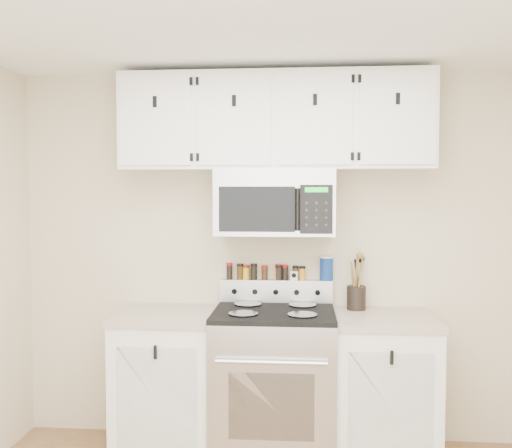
{
  "coord_description": "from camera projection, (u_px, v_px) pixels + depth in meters",
  "views": [
    {
      "loc": [
        0.17,
        -2.14,
        1.69
      ],
      "look_at": [
        -0.12,
        1.45,
        1.49
      ],
      "focal_mm": 40.0,
      "sensor_mm": 36.0,
      "label": 1
    }
  ],
  "objects": [
    {
      "name": "range",
      "position": [
        274.0,
        382.0,
        3.63
      ],
      "size": [
        0.76,
        0.65,
        1.1
      ],
      "color": "#B7B7BA",
      "rests_on": "floor"
    },
    {
      "name": "spice_jar_9",
      "position": [
        302.0,
        273.0,
        3.86
      ],
      "size": [
        0.04,
        0.04,
        0.09
      ],
      "color": "orange",
      "rests_on": "range"
    },
    {
      "name": "back_wall",
      "position": [
        276.0,
        257.0,
        3.9
      ],
      "size": [
        3.5,
        0.01,
        2.5
      ],
      "primitive_type": "cube",
      "color": "#BEB28F",
      "rests_on": "floor"
    },
    {
      "name": "base_cabinet_left",
      "position": [
        168.0,
        382.0,
        3.71
      ],
      "size": [
        0.64,
        0.62,
        0.92
      ],
      "color": "white",
      "rests_on": "floor"
    },
    {
      "name": "spice_jar_1",
      "position": [
        240.0,
        271.0,
        3.89
      ],
      "size": [
        0.05,
        0.05,
        0.11
      ],
      "color": "#432B10",
      "rests_on": "range"
    },
    {
      "name": "upper_cabinets",
      "position": [
        276.0,
        122.0,
        3.69
      ],
      "size": [
        2.0,
        0.35,
        0.62
      ],
      "color": "white",
      "rests_on": "back_wall"
    },
    {
      "name": "spice_jar_2",
      "position": [
        246.0,
        272.0,
        3.89
      ],
      "size": [
        0.05,
        0.05,
        0.1
      ],
      "color": "gold",
      "rests_on": "range"
    },
    {
      "name": "spice_jar_0",
      "position": [
        229.0,
        271.0,
        3.9
      ],
      "size": [
        0.04,
        0.04,
        0.11
      ],
      "color": "black",
      "rests_on": "range"
    },
    {
      "name": "spice_jar_7",
      "position": [
        285.0,
        272.0,
        3.87
      ],
      "size": [
        0.04,
        0.04,
        0.1
      ],
      "color": "black",
      "rests_on": "range"
    },
    {
      "name": "base_cabinet_right",
      "position": [
        383.0,
        388.0,
        3.6
      ],
      "size": [
        0.64,
        0.62,
        0.92
      ],
      "color": "white",
      "rests_on": "floor"
    },
    {
      "name": "utensil_crock",
      "position": [
        356.0,
        296.0,
        3.76
      ],
      "size": [
        0.12,
        0.12,
        0.36
      ],
      "color": "black",
      "rests_on": "base_cabinet_right"
    },
    {
      "name": "spice_jar_5",
      "position": [
        278.0,
        272.0,
        3.87
      ],
      "size": [
        0.04,
        0.04,
        0.11
      ],
      "color": "orange",
      "rests_on": "range"
    },
    {
      "name": "microwave",
      "position": [
        275.0,
        202.0,
        3.69
      ],
      "size": [
        0.76,
        0.44,
        0.42
      ],
      "color": "#9E9EA3",
      "rests_on": "back_wall"
    },
    {
      "name": "kitchen_timer",
      "position": [
        294.0,
        275.0,
        3.86
      ],
      "size": [
        0.05,
        0.04,
        0.06
      ],
      "primitive_type": "cube",
      "rotation": [
        0.0,
        0.0,
        0.01
      ],
      "color": "white",
      "rests_on": "range"
    },
    {
      "name": "spice_jar_4",
      "position": [
        265.0,
        272.0,
        3.88
      ],
      "size": [
        0.04,
        0.04,
        0.1
      ],
      "color": "#3E220F",
      "rests_on": "range"
    },
    {
      "name": "salt_canister",
      "position": [
        326.0,
        268.0,
        3.84
      ],
      "size": [
        0.09,
        0.09,
        0.16
      ],
      "color": "navy",
      "rests_on": "range"
    },
    {
      "name": "spice_jar_3",
      "position": [
        254.0,
        271.0,
        3.88
      ],
      "size": [
        0.05,
        0.05,
        0.11
      ],
      "color": "black",
      "rests_on": "range"
    },
    {
      "name": "spice_jar_6",
      "position": [
        279.0,
        272.0,
        3.87
      ],
      "size": [
        0.05,
        0.05,
        0.1
      ],
      "color": "black",
      "rests_on": "range"
    },
    {
      "name": "spice_jar_8",
      "position": [
        295.0,
        273.0,
        3.86
      ],
      "size": [
        0.04,
        0.04,
        0.1
      ],
      "color": "#3A280E",
      "rests_on": "range"
    }
  ]
}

